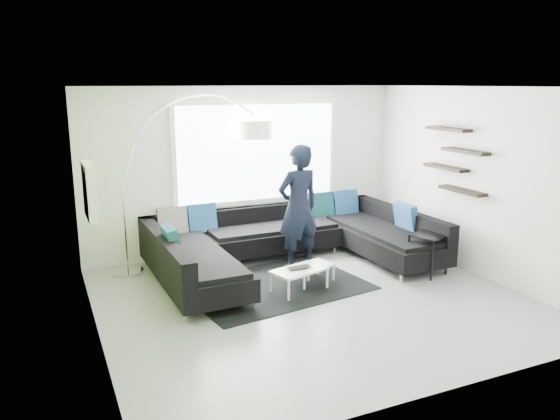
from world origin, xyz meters
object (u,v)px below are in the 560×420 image
(side_table, at_px, (428,255))
(person, at_px, (298,208))
(arc_lamp, at_px, (122,187))
(coffee_table, at_px, (306,276))
(laptop, at_px, (301,269))
(sectional_sofa, at_px, (293,244))

(side_table, relative_size, person, 0.32)
(arc_lamp, bearing_deg, coffee_table, -36.96)
(person, bearing_deg, coffee_table, 63.63)
(side_table, bearing_deg, person, 147.15)
(side_table, height_order, laptop, side_table)
(coffee_table, relative_size, laptop, 2.82)
(person, bearing_deg, sectional_sofa, 10.39)
(side_table, bearing_deg, coffee_table, 171.60)
(coffee_table, distance_m, arc_lamp, 3.00)
(coffee_table, height_order, person, person)
(sectional_sofa, height_order, arc_lamp, arc_lamp)
(coffee_table, xyz_separation_m, side_table, (1.92, -0.28, 0.15))
(coffee_table, xyz_separation_m, person, (0.26, 0.79, 0.81))
(sectional_sofa, relative_size, side_table, 6.85)
(arc_lamp, distance_m, side_table, 4.69)
(sectional_sofa, bearing_deg, laptop, -110.24)
(sectional_sofa, distance_m, person, 0.58)
(sectional_sofa, bearing_deg, side_table, -31.73)
(person, bearing_deg, arc_lamp, -26.12)
(side_table, relative_size, laptop, 1.80)
(arc_lamp, bearing_deg, person, -19.41)
(coffee_table, distance_m, side_table, 1.95)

